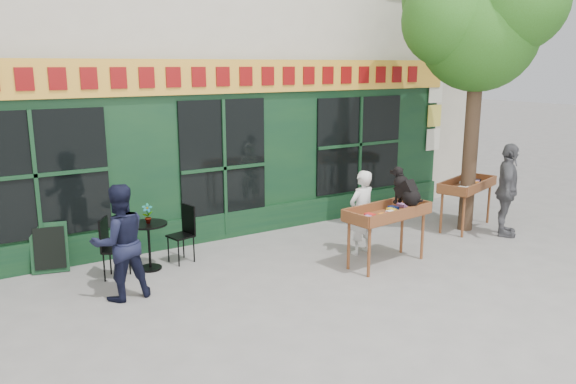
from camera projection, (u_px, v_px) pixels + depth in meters
name	position (u px, v px, depth m)	size (l,w,h in m)	color
ground	(292.00, 276.00, 8.71)	(80.00, 80.00, 0.00)	slate
street_tree	(479.00, 15.00, 10.35)	(3.05, 2.90, 5.60)	#382619
book_cart_center	(387.00, 216.00, 9.06)	(1.56, 0.79, 0.99)	brown
dog	(407.00, 186.00, 9.10)	(0.34, 0.60, 0.60)	black
woman	(361.00, 212.00, 9.62)	(0.53, 0.35, 1.46)	silver
book_cart_right	(467.00, 188.00, 11.11)	(1.62, 1.05, 0.99)	brown
man_right	(507.00, 190.00, 10.60)	(1.04, 0.43, 1.78)	#515155
bistro_table	(149.00, 237.00, 8.89)	(0.60, 0.60, 0.76)	black
bistro_chair_left	(110.00, 243.00, 8.52)	(0.50, 0.50, 0.95)	black
bistro_chair_right	(185.00, 229.00, 9.27)	(0.43, 0.43, 0.95)	black
potted_plant	(147.00, 214.00, 8.80)	(0.17, 0.11, 0.32)	gray
man_left	(120.00, 242.00, 7.72)	(0.79, 0.62, 1.64)	black
chalkboard	(49.00, 248.00, 8.79)	(0.59, 0.32, 0.79)	black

